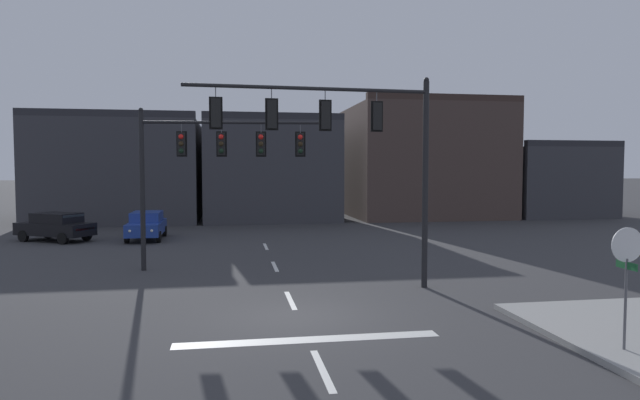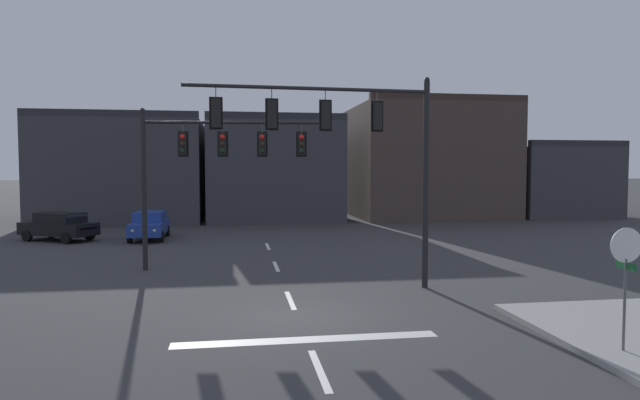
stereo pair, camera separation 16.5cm
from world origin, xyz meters
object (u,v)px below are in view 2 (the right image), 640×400
stop_sign (626,259)px  car_lot_nearside (150,225)px  signal_mast_far_side (208,156)px  car_lot_middle (59,226)px  signal_mast_near_side (347,136)px

stop_sign → car_lot_nearside: (-13.27, 22.29, -1.29)m
signal_mast_far_side → stop_sign: (9.38, -11.92, -2.45)m
stop_sign → car_lot_nearside: bearing=120.8°
signal_mast_far_side → stop_sign: size_ratio=2.59×
stop_sign → car_lot_nearside: size_ratio=0.63×
car_lot_nearside → car_lot_middle: size_ratio=0.95×
signal_mast_near_side → signal_mast_far_side: bearing=135.4°
signal_mast_far_side → signal_mast_near_side: bearing=-44.6°
signal_mast_far_side → car_lot_nearside: size_ratio=1.64×
car_lot_nearside → stop_sign: bearing=-59.2°
car_lot_nearside → car_lot_middle: 4.98m
signal_mast_near_side → car_lot_middle: signal_mast_near_side is taller
signal_mast_near_side → car_lot_nearside: signal_mast_near_side is taller
signal_mast_far_side → stop_sign: bearing=-51.8°
signal_mast_near_side → car_lot_nearside: 17.85m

